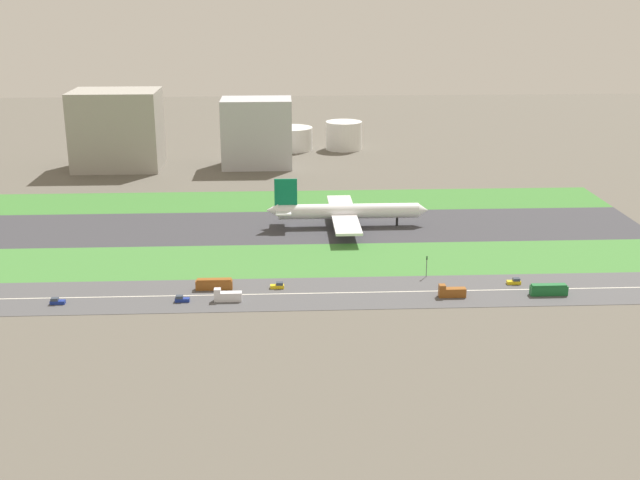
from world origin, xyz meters
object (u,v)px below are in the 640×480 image
at_px(car_0, 278,286).
at_px(hangar_building, 257,133).
at_px(fuel_tank_centre, 344,135).
at_px(bus_1, 214,284).
at_px(truck_0, 227,296).
at_px(airliner, 344,211).
at_px(car_4, 182,299).
at_px(car_1, 57,301).
at_px(traffic_light, 427,265).
at_px(car_3, 514,282).
at_px(truck_1, 451,292).
at_px(fuel_tank_west, 292,139).
at_px(terminal_building, 117,130).
at_px(bus_0, 549,290).

height_order(car_0, hangar_building, hangar_building).
relative_size(car_0, fuel_tank_centre, 0.21).
height_order(bus_1, truck_0, truck_0).
xyz_separation_m(airliner, car_4, (-56.02, -78.00, -5.31)).
bearing_deg(car_1, traffic_light, -171.19).
relative_size(traffic_light, hangar_building, 0.20).
height_order(truck_0, car_3, truck_0).
height_order(truck_1, car_4, truck_1).
xyz_separation_m(airliner, hangar_building, (-37.56, 114.00, 11.78)).
height_order(car_1, traffic_light, traffic_light).
relative_size(bus_1, fuel_tank_west, 0.47).
relative_size(truck_1, truck_0, 1.00).
bearing_deg(car_4, hangar_building, -95.49).
bearing_deg(bus_1, terminal_building, 109.26).
xyz_separation_m(bus_1, car_3, (96.73, 0.00, -0.90)).
relative_size(truck_1, car_4, 1.91).
distance_m(airliner, bus_0, 97.22).
relative_size(truck_1, car_3, 1.91).
distance_m(airliner, car_1, 121.95).
bearing_deg(traffic_light, car_4, -167.10).
bearing_deg(traffic_light, fuel_tank_west, 100.63).
relative_size(truck_1, traffic_light, 1.17).
bearing_deg(car_4, car_3, -174.61).
distance_m(car_4, fuel_tank_west, 240.01).
distance_m(traffic_light, fuel_tank_west, 222.84).
relative_size(hangar_building, fuel_tank_west, 1.50).
bearing_deg(fuel_tank_west, car_1, -107.56).
bearing_deg(car_0, bus_0, -6.75).
xyz_separation_m(car_4, car_0, (29.40, 10.00, 0.00)).
xyz_separation_m(bus_0, traffic_light, (-35.32, 17.99, 2.47)).
distance_m(traffic_light, fuel_tank_centre, 219.29).
xyz_separation_m(car_0, fuel_tank_centre, (38.72, 227.00, 7.25)).
distance_m(airliner, bus_1, 82.68).
xyz_separation_m(car_0, terminal_building, (-83.79, 182.00, 19.45)).
bearing_deg(car_3, hangar_building, 115.67).
relative_size(terminal_building, fuel_tank_centre, 2.10).
distance_m(car_3, fuel_tank_west, 237.18).
relative_size(bus_0, hangar_building, 0.32).
distance_m(truck_1, fuel_tank_west, 241.43).
relative_size(airliner, car_4, 14.77).
relative_size(truck_1, fuel_tank_centre, 0.39).
height_order(bus_0, fuel_tank_centre, fuel_tank_centre).
bearing_deg(car_0, fuel_tank_centre, 80.32).
distance_m(truck_0, hangar_building, 192.75).
relative_size(traffic_light, fuel_tank_centre, 0.34).
xyz_separation_m(airliner, truck_0, (-42.10, -78.00, -4.56)).
distance_m(bus_0, fuel_tank_centre, 241.46).
bearing_deg(bus_1, car_4, -132.61).
bearing_deg(car_1, car_0, -171.51).
bearing_deg(terminal_building, truck_1, -54.37).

